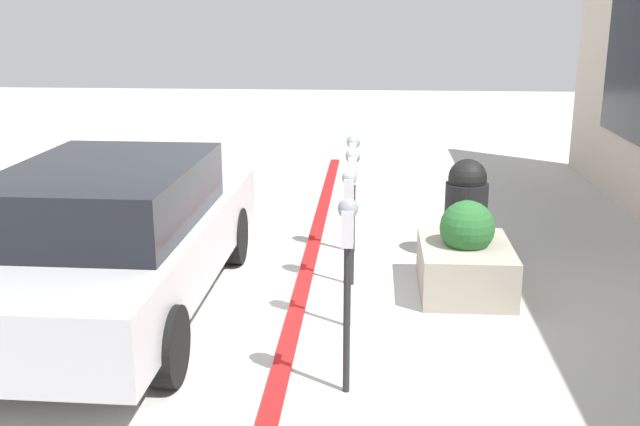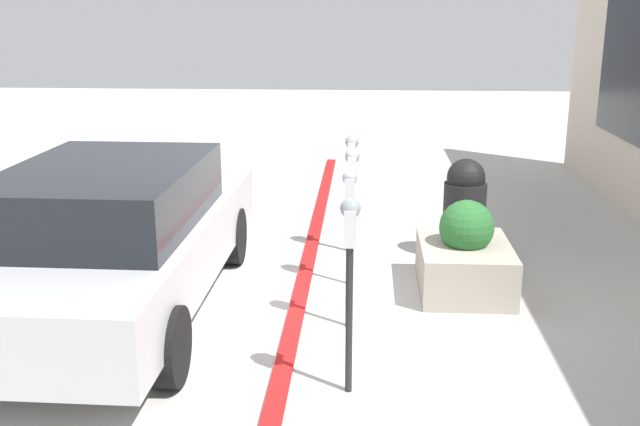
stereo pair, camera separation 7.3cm
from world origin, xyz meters
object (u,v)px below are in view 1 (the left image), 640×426
parking_meter_fourth (353,169)px  trash_bin (466,209)px  parking_meter_middle (352,183)px  planter_box (465,259)px  parking_meter_second (349,218)px  parked_car_front (115,235)px  parking_meter_nearest (347,250)px

parking_meter_fourth → trash_bin: bearing=-95.5°
parking_meter_middle → planter_box: (-0.11, -1.21, -0.77)m
parking_meter_second → parked_car_front: size_ratio=0.32×
planter_box → parking_meter_middle: bearing=84.7°
parking_meter_second → planter_box: 1.72m
parking_meter_nearest → planter_box: size_ratio=1.24×
parking_meter_middle → trash_bin: parking_meter_middle is taller
parking_meter_middle → parking_meter_fourth: bearing=1.3°
parking_meter_second → parking_meter_fourth: 2.25m
parking_meter_fourth → parked_car_front: (-2.06, 2.25, -0.25)m
parking_meter_middle → planter_box: parking_meter_middle is taller
parking_meter_middle → parked_car_front: parked_car_front is taller
parked_car_front → trash_bin: 4.10m
parked_car_front → parking_meter_middle: bearing=-67.4°
parking_meter_nearest → trash_bin: 3.66m
planter_box → parked_car_front: size_ratio=0.27×
parking_meter_second → planter_box: parking_meter_second is taller
parking_meter_nearest → parked_car_front: size_ratio=0.33×
parking_meter_fourth → trash_bin: 1.43m
parking_meter_nearest → parked_car_front: parking_meter_nearest is taller
parking_meter_middle → trash_bin: (1.01, -1.33, -0.53)m
parking_meter_second → trash_bin: size_ratio=1.25×
planter_box → parking_meter_second: bearing=129.5°
parking_meter_fourth → parking_meter_middle: bearing=-178.7°
parking_meter_second → trash_bin: bearing=-32.1°
parking_meter_second → planter_box: bearing=-50.5°
parking_meter_nearest → trash_bin: size_ratio=1.30×
parking_meter_middle → parking_meter_nearest: bearing=-179.2°
parking_meter_fourth → parked_car_front: bearing=132.4°
parking_meter_middle → planter_box: size_ratio=1.19×
parked_car_front → trash_bin: (1.93, -3.61, -0.18)m
parking_meter_nearest → parking_meter_fourth: size_ratio=1.08×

